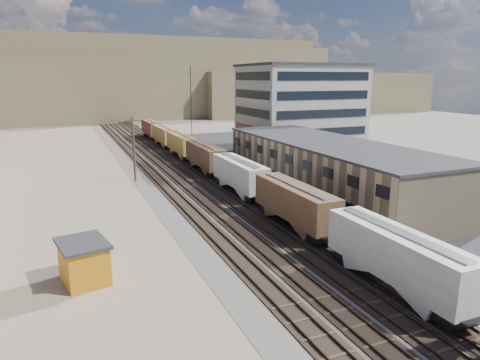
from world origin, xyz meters
name	(u,v)px	position (x,y,z in m)	size (l,w,h in m)	color
ground	(346,294)	(0.00, 0.00, 0.00)	(300.00, 300.00, 0.00)	#6B6356
ballast_bed	(176,167)	(0.00, 50.00, 0.03)	(18.00, 200.00, 0.06)	#4C4742
dirt_yard	(55,192)	(-20.00, 40.00, 0.01)	(24.00, 180.00, 0.03)	#7E6C57
asphalt_lot	(327,174)	(22.00, 35.00, 0.02)	(26.00, 120.00, 0.04)	#232326
rail_tracks	(173,167)	(-0.55, 50.00, 0.11)	(11.40, 200.00, 0.24)	black
freight_train	(221,164)	(3.80, 37.19, 2.79)	(3.00, 119.74, 4.46)	black
warehouse	(327,167)	(14.98, 25.00, 3.65)	(12.40, 40.40, 7.25)	tan
office_tower	(299,109)	(27.95, 54.95, 9.26)	(22.60, 18.60, 18.45)	#9E998E
utility_pole_north	(134,148)	(-8.50, 42.00, 5.30)	(2.20, 0.32, 10.00)	#382619
radio_mast	(191,111)	(6.00, 60.00, 9.12)	(1.20, 0.16, 18.00)	black
hills_north	(105,82)	(0.17, 167.92, 14.10)	(265.00, 80.00, 32.00)	brown
maintenance_shed	(84,261)	(-17.71, 9.70, 1.69)	(4.28, 5.09, 3.30)	#C57712
parked_car_silver	(432,205)	(22.06, 12.95, 0.79)	(2.20, 5.41, 1.57)	#9E9FA5
parked_car_blue	(286,152)	(23.86, 52.97, 0.81)	(2.70, 5.85, 1.63)	navy
parked_car_far	(316,148)	(32.22, 54.49, 0.84)	(1.98, 4.92, 1.68)	silver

